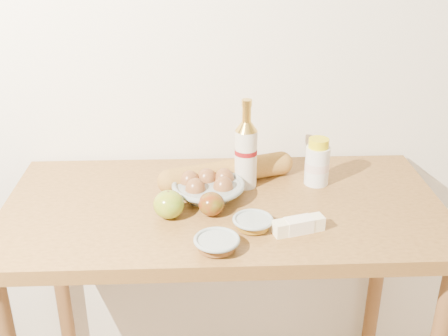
{
  "coord_description": "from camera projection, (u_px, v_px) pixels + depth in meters",
  "views": [
    {
      "loc": [
        -0.06,
        -0.17,
        1.64
      ],
      "look_at": [
        0.0,
        1.15,
        1.02
      ],
      "focal_mm": 45.0,
      "sensor_mm": 36.0,
      "label": 1
    }
  ],
  "objects": [
    {
      "name": "sugar_bowl",
      "position": [
        217.0,
        243.0,
        1.32
      ],
      "size": [
        0.12,
        0.12,
        0.03
      ],
      "rotation": [
        0.0,
        0.0,
        0.07
      ],
      "color": "#919F99",
      "rests_on": "table"
    },
    {
      "name": "apple_redgreen_right",
      "position": [
        211.0,
        204.0,
        1.47
      ],
      "size": [
        0.08,
        0.08,
        0.06
      ],
      "rotation": [
        0.0,
        0.0,
        0.15
      ],
      "color": "maroon",
      "rests_on": "table"
    },
    {
      "name": "back_wall",
      "position": [
        219.0,
        31.0,
        1.66
      ],
      "size": [
        3.5,
        0.02,
        2.6
      ],
      "primitive_type": "cube",
      "color": "white",
      "rests_on": "ground"
    },
    {
      "name": "apple_yellowgreen",
      "position": [
        169.0,
        204.0,
        1.45
      ],
      "size": [
        0.1,
        0.1,
        0.07
      ],
      "rotation": [
        0.0,
        0.0,
        -0.28
      ],
      "color": "#A79621",
      "rests_on": "table"
    },
    {
      "name": "egg_bowl",
      "position": [
        208.0,
        188.0,
        1.55
      ],
      "size": [
        0.23,
        0.23,
        0.07
      ],
      "rotation": [
        0.0,
        0.0,
        0.11
      ],
      "color": "gray",
      "rests_on": "table"
    },
    {
      "name": "cream_bottle",
      "position": [
        317.0,
        163.0,
        1.62
      ],
      "size": [
        0.07,
        0.07,
        0.14
      ],
      "rotation": [
        0.0,
        0.0,
        -0.06
      ],
      "color": "white",
      "rests_on": "table"
    },
    {
      "name": "baguette",
      "position": [
        227.0,
        172.0,
        1.63
      ],
      "size": [
        0.42,
        0.2,
        0.07
      ],
      "rotation": [
        0.0,
        0.0,
        0.32
      ],
      "color": "#B88638",
      "rests_on": "table"
    },
    {
      "name": "bourbon_bottle",
      "position": [
        246.0,
        152.0,
        1.59
      ],
      "size": [
        0.08,
        0.08,
        0.26
      ],
      "rotation": [
        0.0,
        0.0,
        0.28
      ],
      "color": "beige",
      "rests_on": "table"
    },
    {
      "name": "butter_stick",
      "position": [
        299.0,
        225.0,
        1.39
      ],
      "size": [
        0.14,
        0.07,
        0.04
      ],
      "rotation": [
        0.0,
        0.0,
        0.29
      ],
      "color": "#FFF3C5",
      "rests_on": "table"
    },
    {
      "name": "table",
      "position": [
        224.0,
        241.0,
        1.59
      ],
      "size": [
        1.2,
        0.6,
        0.9
      ],
      "color": "#A17034",
      "rests_on": "ground"
    },
    {
      "name": "syrup_bowl",
      "position": [
        253.0,
        223.0,
        1.41
      ],
      "size": [
        0.13,
        0.13,
        0.03
      ],
      "rotation": [
        0.0,
        0.0,
        0.27
      ],
      "color": "#95A39F",
      "rests_on": "table"
    }
  ]
}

